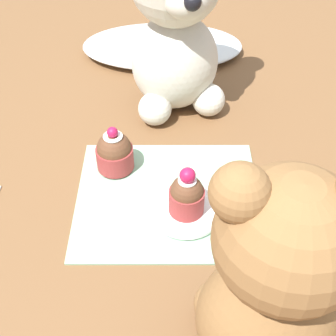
{
  "coord_description": "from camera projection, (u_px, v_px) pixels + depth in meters",
  "views": [
    {
      "loc": [
        -0.0,
        -0.42,
        0.46
      ],
      "look_at": [
        0.0,
        0.0,
        0.06
      ],
      "focal_mm": 50.0,
      "sensor_mm": 36.0,
      "label": 1
    }
  ],
  "objects": [
    {
      "name": "saucer_plate",
      "position": [
        186.0,
        211.0,
        0.59
      ],
      "size": [
        0.09,
        0.09,
        0.01
      ],
      "primitive_type": "cylinder",
      "color": "white",
      "rests_on": "knitted_placemat"
    },
    {
      "name": "cupcake_near_cream_bear",
      "position": [
        114.0,
        152.0,
        0.64
      ],
      "size": [
        0.05,
        0.05,
        0.07
      ],
      "color": "#993333",
      "rests_on": "knitted_placemat"
    },
    {
      "name": "teddy_bear_tan",
      "position": [
        275.0,
        285.0,
        0.38
      ],
      "size": [
        0.14,
        0.14,
        0.25
      ],
      "rotation": [
        0.0,
        0.0,
        3.04
      ],
      "color": "olive",
      "rests_on": "ground_plane"
    },
    {
      "name": "teddy_bear_cream",
      "position": [
        176.0,
        26.0,
        0.67
      ],
      "size": [
        0.16,
        0.16,
        0.28
      ],
      "rotation": [
        0.0,
        0.0,
        0.27
      ],
      "color": "beige",
      "rests_on": "ground_plane"
    },
    {
      "name": "cupcake_near_tan_bear",
      "position": [
        187.0,
        195.0,
        0.57
      ],
      "size": [
        0.04,
        0.04,
        0.07
      ],
      "color": "#993333",
      "rests_on": "saucer_plate"
    },
    {
      "name": "ground_plane",
      "position": [
        168.0,
        199.0,
        0.62
      ],
      "size": [
        4.0,
        4.0,
        0.0
      ],
      "primitive_type": "plane",
      "color": "brown"
    },
    {
      "name": "knitted_placemat",
      "position": [
        168.0,
        197.0,
        0.61
      ],
      "size": [
        0.24,
        0.21,
        0.01
      ],
      "primitive_type": "cube",
      "color": "#8EBC99",
      "rests_on": "ground_plane"
    },
    {
      "name": "tulle_cloth",
      "position": [
        162.0,
        46.0,
        0.88
      ],
      "size": [
        0.3,
        0.17,
        0.03
      ],
      "primitive_type": "ellipsoid",
      "color": "white",
      "rests_on": "ground_plane"
    }
  ]
}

